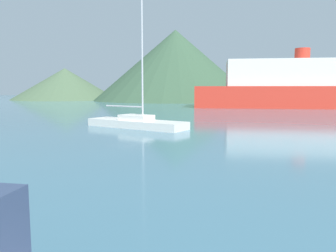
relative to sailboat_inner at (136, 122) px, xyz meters
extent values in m
cube|color=white|center=(0.00, 0.00, -0.12)|extent=(7.43, 4.79, 0.51)
cube|color=white|center=(0.00, 0.00, 0.31)|extent=(2.55, 2.13, 0.36)
cylinder|color=#BCBCC1|center=(0.49, -0.23, 4.25)|extent=(0.12, 0.12, 8.23)
cylinder|color=#BCBCC1|center=(-1.00, 0.46, 1.03)|extent=(3.02, 1.46, 0.10)
cube|color=red|center=(16.81, 26.42, 1.09)|extent=(29.13, 8.43, 2.93)
cube|color=silver|center=(16.81, 26.42, 4.34)|extent=(20.41, 7.11, 3.57)
cylinder|color=red|center=(16.81, 26.42, 6.93)|extent=(2.01, 2.01, 1.60)
cone|color=#4C6647|center=(-30.95, 53.20, 3.35)|extent=(24.84, 24.84, 7.45)
cone|color=#38563D|center=(-4.16, 52.78, 7.46)|extent=(36.61, 36.61, 15.66)
cone|color=#476B42|center=(27.52, 60.18, 2.85)|extent=(55.99, 55.99, 6.46)
camera|label=1|loc=(5.43, -21.50, 2.27)|focal=35.00mm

